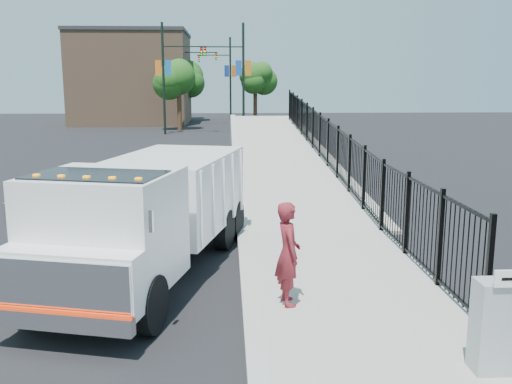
{
  "coord_description": "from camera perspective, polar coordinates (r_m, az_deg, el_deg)",
  "views": [
    {
      "loc": [
        -0.38,
        -10.02,
        3.91
      ],
      "look_at": [
        0.23,
        2.0,
        1.55
      ],
      "focal_mm": 40.0,
      "sensor_mm": 36.0,
      "label": 1
    }
  ],
  "objects": [
    {
      "name": "ground",
      "position": [
        10.76,
        -0.68,
        -10.19
      ],
      "size": [
        120.0,
        120.0,
        0.0
      ],
      "primitive_type": "plane",
      "color": "black",
      "rests_on": "ground"
    },
    {
      "name": "sidewalk",
      "position": [
        9.19,
        12.29,
        -13.93
      ],
      "size": [
        3.55,
        12.0,
        0.12
      ],
      "primitive_type": "cube",
      "color": "#9E998E",
      "rests_on": "ground"
    },
    {
      "name": "curb",
      "position": [
        8.89,
        -0.17,
        -14.39
      ],
      "size": [
        0.3,
        12.0,
        0.16
      ],
      "primitive_type": "cube",
      "color": "#ADAAA3",
      "rests_on": "ground"
    },
    {
      "name": "ramp",
      "position": [
        26.43,
        2.57,
        2.59
      ],
      "size": [
        3.95,
        24.06,
        3.19
      ],
      "primitive_type": "cube",
      "rotation": [
        0.06,
        0.0,
        0.0
      ],
      "color": "#9E998E",
      "rests_on": "ground"
    },
    {
      "name": "iron_fence",
      "position": [
        22.57,
        7.17,
        3.35
      ],
      "size": [
        0.1,
        28.0,
        1.8
      ],
      "primitive_type": "cube",
      "color": "black",
      "rests_on": "ground"
    },
    {
      "name": "truck",
      "position": [
        11.49,
        -10.79,
        -1.78
      ],
      "size": [
        3.98,
        7.53,
        2.46
      ],
      "rotation": [
        0.0,
        0.0,
        -0.25
      ],
      "color": "black",
      "rests_on": "ground"
    },
    {
      "name": "worker",
      "position": [
        9.76,
        3.22,
        -6.16
      ],
      "size": [
        0.51,
        0.71,
        1.79
      ],
      "primitive_type": "imported",
      "rotation": [
        0.0,
        0.0,
        1.71
      ],
      "color": "maroon",
      "rests_on": "sidewalk"
    },
    {
      "name": "utility_cabinet",
      "position": [
        8.28,
        22.78,
        -12.27
      ],
      "size": [
        0.55,
        0.4,
        1.25
      ],
      "primitive_type": "cube",
      "color": "gray",
      "rests_on": "sidewalk"
    },
    {
      "name": "arrow_sign",
      "position": [
        7.84,
        23.88,
        -7.92
      ],
      "size": [
        0.35,
        0.04,
        0.22
      ],
      "primitive_type": "cube",
      "color": "white",
      "rests_on": "utility_cabinet"
    },
    {
      "name": "light_pole_0",
      "position": [
        42.63,
        -8.83,
        11.59
      ],
      "size": [
        3.77,
        0.22,
        8.0
      ],
      "color": "black",
      "rests_on": "ground"
    },
    {
      "name": "light_pole_1",
      "position": [
        42.65,
        -1.69,
        11.71
      ],
      "size": [
        3.78,
        0.22,
        8.0
      ],
      "color": "black",
      "rests_on": "ground"
    },
    {
      "name": "light_pole_2",
      "position": [
        51.41,
        -7.1,
        11.53
      ],
      "size": [
        3.77,
        0.22,
        8.0
      ],
      "color": "black",
      "rests_on": "ground"
    },
    {
      "name": "light_pole_3",
      "position": [
        56.66,
        -2.89,
        11.55
      ],
      "size": [
        3.78,
        0.22,
        8.0
      ],
      "color": "black",
      "rests_on": "ground"
    },
    {
      "name": "tree_0",
      "position": [
        45.86,
        -7.74,
        11.06
      ],
      "size": [
        2.85,
        2.85,
        5.43
      ],
      "color": "#382314",
      "rests_on": "ground"
    },
    {
      "name": "tree_1",
      "position": [
        51.07,
        -0.08,
        11.11
      ],
      "size": [
        2.23,
        2.23,
        5.12
      ],
      "color": "#382314",
      "rests_on": "ground"
    },
    {
      "name": "tree_2",
      "position": [
        56.81,
        -6.96,
        11.09
      ],
      "size": [
        3.32,
        3.32,
        5.66
      ],
      "color": "#382314",
      "rests_on": "ground"
    },
    {
      "name": "building",
      "position": [
        54.7,
        -12.19,
        10.95
      ],
      "size": [
        10.0,
        10.0,
        8.0
      ],
      "primitive_type": "cube",
      "color": "#8C664C",
      "rests_on": "ground"
    }
  ]
}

